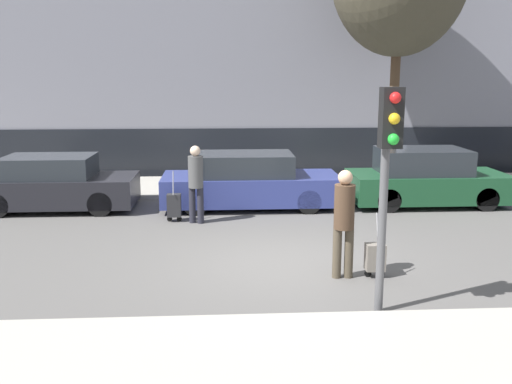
{
  "coord_description": "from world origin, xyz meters",
  "views": [
    {
      "loc": [
        -1.09,
        -9.85,
        3.36
      ],
      "look_at": [
        -0.4,
        1.8,
        0.95
      ],
      "focal_mm": 40.0,
      "sensor_mm": 36.0,
      "label": 1
    }
  ],
  "objects": [
    {
      "name": "parked_car_2",
      "position": [
        4.21,
        4.52,
        0.68
      ],
      "size": [
        4.01,
        1.82,
        1.48
      ],
      "color": "#194728",
      "rests_on": "ground_plane"
    },
    {
      "name": "trolley_left",
      "position": [
        -2.23,
        3.12,
        0.38
      ],
      "size": [
        0.34,
        0.29,
        1.19
      ],
      "color": "#262628",
      "rests_on": "ground_plane"
    },
    {
      "name": "traffic_light",
      "position": [
        1.13,
        -2.37,
        2.3
      ],
      "size": [
        0.28,
        0.47,
        3.2
      ],
      "color": "#515154",
      "rests_on": "ground_plane"
    },
    {
      "name": "trolley_right",
      "position": [
        1.46,
        -0.82,
        0.35
      ],
      "size": [
        0.34,
        0.29,
        1.12
      ],
      "color": "slate",
      "rests_on": "ground_plane"
    },
    {
      "name": "parked_bicycle",
      "position": [
        -0.23,
        6.62,
        0.49
      ],
      "size": [
        1.77,
        0.06,
        0.96
      ],
      "color": "black",
      "rests_on": "sidewalk_far"
    },
    {
      "name": "pedestrian_left",
      "position": [
        -1.7,
        2.95,
        1.02
      ],
      "size": [
        0.34,
        0.34,
        1.79
      ],
      "rotation": [
        0.0,
        0.0,
        -0.31
      ],
      "color": "#23232D",
      "rests_on": "ground_plane"
    },
    {
      "name": "ground_plane",
      "position": [
        0.0,
        0.0,
        0.0
      ],
      "size": [
        80.0,
        80.0,
        0.0
      ],
      "primitive_type": "plane",
      "color": "#565451"
    },
    {
      "name": "sidewalk_near",
      "position": [
        0.0,
        -3.75,
        0.06
      ],
      "size": [
        28.0,
        2.5,
        0.12
      ],
      "color": "#A39E93",
      "rests_on": "ground_plane"
    },
    {
      "name": "parked_car_1",
      "position": [
        -0.43,
        4.48,
        0.66
      ],
      "size": [
        4.49,
        1.77,
        1.4
      ],
      "color": "navy",
      "rests_on": "ground_plane"
    },
    {
      "name": "pedestrian_right",
      "position": [
        0.91,
        -0.82,
        1.05
      ],
      "size": [
        0.35,
        0.34,
        1.84
      ],
      "rotation": [
        0.0,
        0.0,
        3.14
      ],
      "color": "#4C4233",
      "rests_on": "ground_plane"
    },
    {
      "name": "sidewalk_far",
      "position": [
        0.0,
        7.0,
        0.06
      ],
      "size": [
        28.0,
        3.0,
        0.12
      ],
      "color": "#A39E93",
      "rests_on": "ground_plane"
    },
    {
      "name": "parked_car_0",
      "position": [
        -5.31,
        4.51,
        0.64
      ],
      "size": [
        3.92,
        1.73,
        1.37
      ],
      "color": "black",
      "rests_on": "ground_plane"
    }
  ]
}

